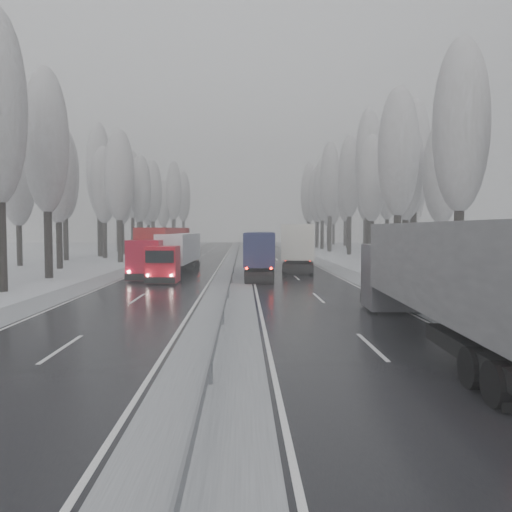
{
  "coord_description": "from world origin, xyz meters",
  "views": [
    {
      "loc": [
        0.85,
        -16.75,
        4.06
      ],
      "look_at": [
        1.74,
        17.02,
        2.2
      ],
      "focal_mm": 35.0,
      "sensor_mm": 36.0,
      "label": 1
    }
  ],
  "objects_px": {
    "box_truck_distant": "(270,242)",
    "truck_red_red": "(163,247)",
    "truck_grey_tarp": "(442,273)",
    "truck_red_white": "(178,251)",
    "truck_cream_box": "(299,243)",
    "truck_blue_box": "(260,250)"
  },
  "relations": [
    {
      "from": "truck_blue_box",
      "to": "truck_red_white",
      "type": "bearing_deg",
      "value": -179.7
    },
    {
      "from": "truck_cream_box",
      "to": "box_truck_distant",
      "type": "bearing_deg",
      "value": 97.45
    },
    {
      "from": "truck_grey_tarp",
      "to": "truck_blue_box",
      "type": "xyz_separation_m",
      "value": [
        -5.6,
        25.47,
        -0.31
      ]
    },
    {
      "from": "truck_grey_tarp",
      "to": "truck_red_white",
      "type": "bearing_deg",
      "value": 118.57
    },
    {
      "from": "truck_blue_box",
      "to": "box_truck_distant",
      "type": "distance_m",
      "value": 60.65
    },
    {
      "from": "truck_red_red",
      "to": "truck_grey_tarp",
      "type": "bearing_deg",
      "value": -60.35
    },
    {
      "from": "box_truck_distant",
      "to": "truck_red_white",
      "type": "distance_m",
      "value": 61.24
    },
    {
      "from": "truck_cream_box",
      "to": "truck_red_white",
      "type": "bearing_deg",
      "value": -144.89
    },
    {
      "from": "truck_grey_tarp",
      "to": "truck_red_red",
      "type": "height_order",
      "value": "truck_grey_tarp"
    },
    {
      "from": "truck_blue_box",
      "to": "truck_red_red",
      "type": "relative_size",
      "value": 0.9
    },
    {
      "from": "truck_red_white",
      "to": "truck_red_red",
      "type": "bearing_deg",
      "value": 132.98
    },
    {
      "from": "truck_grey_tarp",
      "to": "box_truck_distant",
      "type": "height_order",
      "value": "truck_grey_tarp"
    },
    {
      "from": "box_truck_distant",
      "to": "truck_red_red",
      "type": "relative_size",
      "value": 0.43
    },
    {
      "from": "truck_red_white",
      "to": "truck_grey_tarp",
      "type": "bearing_deg",
      "value": -61.73
    },
    {
      "from": "truck_cream_box",
      "to": "box_truck_distant",
      "type": "height_order",
      "value": "truck_cream_box"
    },
    {
      "from": "truck_red_red",
      "to": "truck_red_white",
      "type": "bearing_deg",
      "value": -46.76
    },
    {
      "from": "truck_blue_box",
      "to": "truck_red_red",
      "type": "distance_m",
      "value": 8.98
    },
    {
      "from": "box_truck_distant",
      "to": "truck_red_white",
      "type": "relative_size",
      "value": 0.49
    },
    {
      "from": "truck_grey_tarp",
      "to": "box_truck_distant",
      "type": "distance_m",
      "value": 85.99
    },
    {
      "from": "truck_grey_tarp",
      "to": "truck_red_white",
      "type": "height_order",
      "value": "truck_grey_tarp"
    },
    {
      "from": "truck_grey_tarp",
      "to": "box_truck_distant",
      "type": "xyz_separation_m",
      "value": [
        -1.49,
        85.97,
        -1.21
      ]
    },
    {
      "from": "truck_cream_box",
      "to": "truck_blue_box",
      "type": "bearing_deg",
      "value": -115.99
    }
  ]
}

